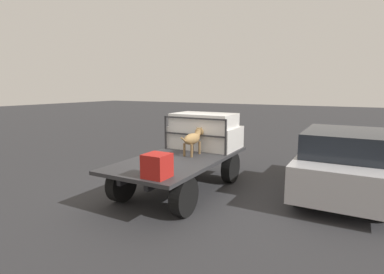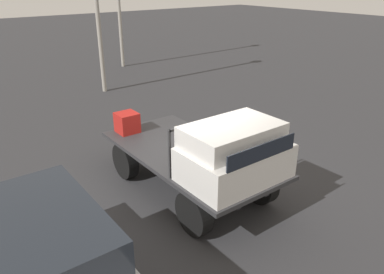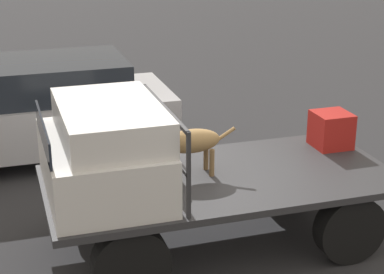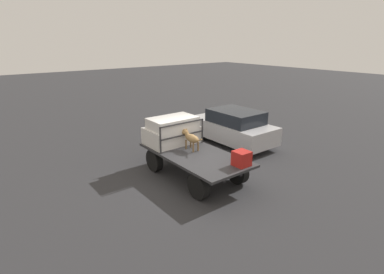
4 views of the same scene
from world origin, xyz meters
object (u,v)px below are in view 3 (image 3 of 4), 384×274
at_px(cargo_crate, 331,130).
at_px(parked_sedan, 46,109).
at_px(dog, 185,141).
at_px(flatbed_truck, 220,195).

relative_size(cargo_crate, parked_sedan, 0.11).
relative_size(dog, cargo_crate, 2.38).
xyz_separation_m(dog, parked_sedan, (1.26, -3.35, -0.50)).
bearing_deg(dog, cargo_crate, -169.59).
distance_m(dog, cargo_crate, 2.12).
bearing_deg(cargo_crate, parked_sedan, -41.97).
xyz_separation_m(flatbed_truck, dog, (0.39, -0.14, 0.67)).
xyz_separation_m(dog, cargo_crate, (-2.08, -0.35, -0.20)).
bearing_deg(flatbed_truck, cargo_crate, -163.83).
height_order(flatbed_truck, dog, dog).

